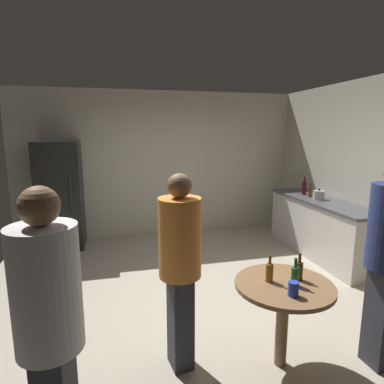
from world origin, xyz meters
TOP-DOWN VIEW (x-y plane):
  - ground_plane at (0.00, 0.00)m, footprint 5.20×5.20m
  - wall_back at (0.00, 2.63)m, footprint 5.32×0.06m
  - refrigerator at (-1.77, 2.20)m, footprint 0.70×0.68m
  - kitchen_counter at (2.28, 0.81)m, footprint 0.64×2.17m
  - kettle at (2.23, 0.87)m, footprint 0.24×0.17m
  - wine_bottle_on_counter at (2.24, 1.29)m, footprint 0.08×0.08m
  - beer_bottle_on_counter at (2.21, 1.07)m, footprint 0.06×0.06m
  - foreground_table at (0.42, -1.29)m, footprint 0.80×0.80m
  - beer_bottle_amber at (0.32, -1.23)m, footprint 0.06×0.06m
  - beer_bottle_brown at (0.57, -1.26)m, footprint 0.06×0.06m
  - beer_bottle_green at (0.48, -1.34)m, footprint 0.06×0.06m
  - plastic_cup_blue at (0.38, -1.49)m, footprint 0.08×0.08m
  - person_in_white_shirt at (-1.24, -1.83)m, footprint 0.40×0.40m
  - person_in_orange_shirt at (-0.40, -1.10)m, footprint 0.38×0.38m

SIDE VIEW (x-z plane):
  - ground_plane at x=0.00m, z-range -0.10..0.00m
  - kitchen_counter at x=2.28m, z-range 0.00..0.90m
  - foreground_table at x=0.42m, z-range 0.26..1.00m
  - plastic_cup_blue at x=0.38m, z-range 0.73..0.85m
  - beer_bottle_amber at x=0.32m, z-range 0.70..0.93m
  - beer_bottle_brown at x=0.57m, z-range 0.70..0.93m
  - beer_bottle_green at x=0.48m, z-range 0.70..0.93m
  - refrigerator at x=-1.77m, z-range 0.00..1.80m
  - person_in_orange_shirt at x=-0.40m, z-range 0.14..1.77m
  - kettle at x=2.23m, z-range 0.88..1.06m
  - beer_bottle_on_counter at x=2.21m, z-range 0.87..1.10m
  - person_in_white_shirt at x=-1.24m, z-range 0.14..1.84m
  - wine_bottle_on_counter at x=2.24m, z-range 0.86..1.17m
  - wall_back at x=0.00m, z-range 0.00..2.70m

